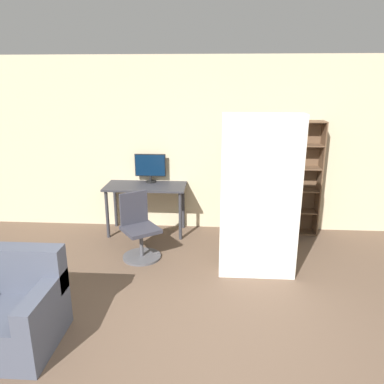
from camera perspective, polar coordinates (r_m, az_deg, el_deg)
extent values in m
plane|color=brown|center=(3.40, 3.03, -26.94)|extent=(16.00, 16.00, 0.00)
cube|color=#C6B793|center=(5.90, 3.75, 7.04)|extent=(8.00, 0.06, 2.70)
cube|color=#2D2D33|center=(5.81, -7.12, 0.86)|extent=(1.24, 0.59, 0.03)
cylinder|color=#2D2D33|center=(5.85, -12.81, -3.35)|extent=(0.05, 0.05, 0.75)
cylinder|color=#2D2D33|center=(5.63, -1.82, -3.70)|extent=(0.05, 0.05, 0.75)
cylinder|color=#2D2D33|center=(6.27, -11.63, -1.88)|extent=(0.05, 0.05, 0.75)
cylinder|color=#2D2D33|center=(6.07, -1.39, -2.15)|extent=(0.05, 0.05, 0.75)
cylinder|color=black|center=(5.98, -6.33, 1.59)|extent=(0.16, 0.16, 0.02)
cylinder|color=black|center=(5.97, -6.35, 2.10)|extent=(0.04, 0.04, 0.09)
cube|color=black|center=(5.92, -6.40, 4.09)|extent=(0.49, 0.02, 0.35)
cube|color=#0A1E38|center=(5.92, -6.41, 4.08)|extent=(0.46, 0.03, 0.33)
cylinder|color=#4C4C51|center=(5.25, -7.67, -9.73)|extent=(0.52, 0.52, 0.03)
cylinder|color=#4C4C51|center=(5.17, -7.75, -7.79)|extent=(0.05, 0.05, 0.36)
cube|color=#33333D|center=(5.08, -7.84, -5.69)|extent=(0.62, 0.62, 0.05)
cube|color=#33333D|center=(5.17, -8.89, -2.39)|extent=(0.34, 0.27, 0.45)
cube|color=brown|center=(5.87, 10.77, 2.05)|extent=(0.02, 0.29, 1.76)
cube|color=brown|center=(6.03, 18.83, 1.84)|extent=(0.02, 0.29, 1.76)
cube|color=brown|center=(6.06, 14.62, 2.28)|extent=(0.87, 0.02, 1.76)
cube|color=brown|center=(6.21, 14.25, -5.85)|extent=(0.83, 0.25, 0.02)
cube|color=brown|center=(6.09, 14.49, -2.82)|extent=(0.83, 0.25, 0.02)
cube|color=brown|center=(5.98, 14.73, 0.33)|extent=(0.83, 0.25, 0.02)
cube|color=brown|center=(5.90, 14.98, 3.59)|extent=(0.83, 0.25, 0.02)
cube|color=brown|center=(5.83, 15.24, 6.93)|extent=(0.83, 0.25, 0.02)
cube|color=brown|center=(5.78, 15.51, 10.33)|extent=(0.83, 0.25, 0.02)
cube|color=red|center=(6.12, 10.65, -4.67)|extent=(0.02, 0.21, 0.24)
cube|color=red|center=(6.10, 10.98, -4.74)|extent=(0.04, 0.16, 0.24)
cube|color=teal|center=(6.07, 11.43, -4.59)|extent=(0.03, 0.16, 0.30)
cube|color=orange|center=(6.11, 11.73, -4.61)|extent=(0.03, 0.15, 0.27)
cube|color=brown|center=(6.09, 12.07, -4.96)|extent=(0.03, 0.16, 0.21)
cube|color=#1E4C9E|center=(6.00, 10.82, -1.36)|extent=(0.02, 0.16, 0.28)
cube|color=brown|center=(6.00, 11.14, -1.30)|extent=(0.04, 0.17, 0.29)
cube|color=orange|center=(6.00, 11.52, -1.71)|extent=(0.04, 0.20, 0.22)
cube|color=orange|center=(6.01, 11.94, -1.51)|extent=(0.03, 0.21, 0.26)
cube|color=#287A38|center=(5.90, 11.02, 1.89)|extent=(0.02, 0.17, 0.29)
cube|color=#232328|center=(5.86, 11.41, 1.50)|extent=(0.04, 0.18, 0.23)
cube|color=#287A38|center=(5.86, 11.82, 1.84)|extent=(0.02, 0.17, 0.30)
cube|color=teal|center=(5.86, 12.17, 1.70)|extent=(0.04, 0.15, 0.28)
cube|color=teal|center=(5.88, 12.53, 1.76)|extent=(0.03, 0.15, 0.29)
cube|color=silver|center=(5.88, 12.85, 1.45)|extent=(0.03, 0.17, 0.23)
cube|color=teal|center=(5.91, 13.13, 1.76)|extent=(0.03, 0.19, 0.28)
cube|color=silver|center=(5.81, 11.25, 4.89)|extent=(0.03, 0.20, 0.23)
cube|color=brown|center=(5.84, 11.59, 5.31)|extent=(0.04, 0.16, 0.30)
cube|color=#287A38|center=(5.77, 12.10, 5.03)|extent=(0.04, 0.14, 0.28)
cube|color=#1E4C9E|center=(5.81, 12.40, 4.87)|extent=(0.02, 0.16, 0.24)
cube|color=silver|center=(5.81, 12.76, 4.93)|extent=(0.04, 0.21, 0.25)
cube|color=teal|center=(5.85, 13.13, 5.16)|extent=(0.03, 0.20, 0.29)
cube|color=#287A38|center=(5.86, 13.50, 5.09)|extent=(0.04, 0.17, 0.28)
cube|color=teal|center=(5.86, 13.94, 5.13)|extent=(0.03, 0.16, 0.29)
cube|color=#287A38|center=(5.73, 11.52, 8.13)|extent=(0.04, 0.18, 0.20)
cube|color=orange|center=(5.73, 11.93, 8.12)|extent=(0.03, 0.20, 0.20)
cube|color=#232328|center=(5.78, 12.28, 8.55)|extent=(0.02, 0.20, 0.28)
cube|color=#232328|center=(5.77, 12.67, 8.25)|extent=(0.03, 0.21, 0.23)
cube|color=silver|center=(4.49, 10.24, -0.99)|extent=(0.93, 0.25, 1.99)
cube|color=beige|center=(4.57, 15.95, -1.08)|extent=(0.01, 0.25, 1.95)
cube|color=#474C5B|center=(3.97, -26.11, -17.89)|extent=(0.85, 0.80, 0.40)
cube|color=#474C5B|center=(3.98, -24.80, -10.50)|extent=(0.85, 0.20, 0.45)
cube|color=#474C5B|center=(3.66, -21.88, -14.86)|extent=(0.16, 0.80, 0.20)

